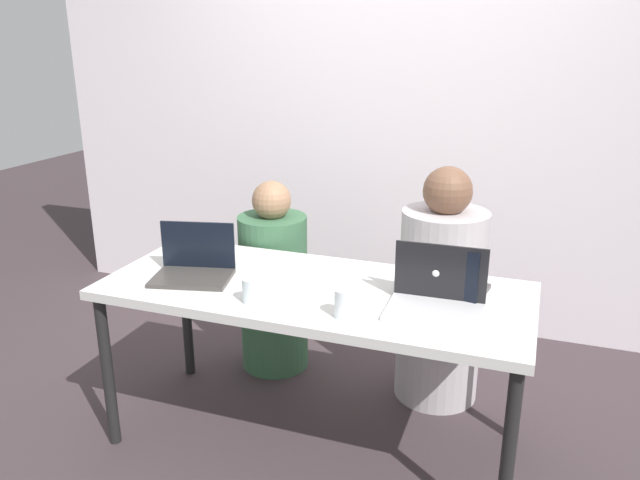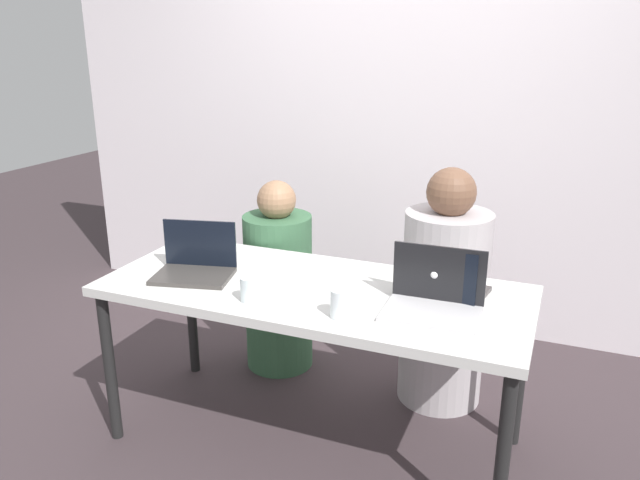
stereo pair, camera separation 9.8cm
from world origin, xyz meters
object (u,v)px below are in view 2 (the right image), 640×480
(laptop_back_right, at_px, (442,284))
(laptop_front_left, at_px, (196,264))
(water_glass_right, at_px, (339,305))
(person_on_right, at_px, (444,301))
(water_glass_left, at_px, (249,291))
(person_on_left, at_px, (278,286))
(laptop_front_right, at_px, (434,300))

(laptop_back_right, bearing_deg, laptop_front_left, 19.01)
(laptop_back_right, bearing_deg, water_glass_right, 57.77)
(person_on_right, height_order, laptop_front_left, person_on_right)
(laptop_front_left, height_order, water_glass_left, laptop_front_left)
(person_on_right, bearing_deg, laptop_front_left, 43.75)
(person_on_right, distance_m, laptop_back_right, 0.53)
(person_on_left, xyz_separation_m, laptop_front_right, (0.95, -0.63, 0.33))
(laptop_back_right, distance_m, water_glass_left, 0.76)
(person_on_left, xyz_separation_m, laptop_front_left, (-0.08, -0.64, 0.33))
(person_on_left, xyz_separation_m, person_on_right, (0.88, 0.00, 0.06))
(person_on_left, height_order, laptop_back_right, person_on_left)
(person_on_left, distance_m, person_on_right, 0.88)
(laptop_front_left, relative_size, water_glass_left, 3.79)
(person_on_right, height_order, laptop_back_right, person_on_right)
(person_on_left, height_order, person_on_right, person_on_right)
(person_on_right, xyz_separation_m, water_glass_left, (-0.62, -0.80, 0.27))
(water_glass_right, bearing_deg, person_on_right, 73.48)
(person_on_left, bearing_deg, water_glass_left, 108.51)
(water_glass_right, bearing_deg, laptop_front_left, 167.08)
(water_glass_right, bearing_deg, laptop_back_right, 48.76)
(laptop_back_right, relative_size, laptop_front_right, 0.98)
(laptop_front_left, bearing_deg, water_glass_right, -26.33)
(laptop_front_right, relative_size, water_glass_right, 3.30)
(laptop_back_right, xyz_separation_m, laptop_front_right, (0.01, -0.17, 0.00))
(person_on_left, relative_size, laptop_front_right, 2.87)
(water_glass_right, bearing_deg, water_glass_left, 179.29)
(laptop_front_left, relative_size, laptop_front_right, 1.03)
(laptop_front_left, xyz_separation_m, water_glass_left, (0.35, -0.16, -0.01))
(person_on_left, relative_size, water_glass_left, 10.57)
(water_glass_left, bearing_deg, person_on_right, 52.28)
(person_on_left, distance_m, water_glass_right, 1.08)
(person_on_left, distance_m, water_glass_left, 0.90)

